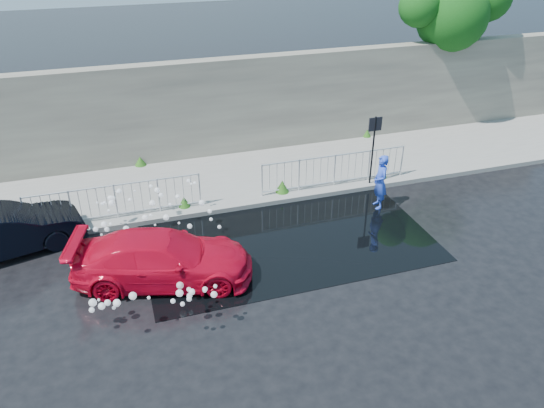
% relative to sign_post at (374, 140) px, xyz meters
% --- Properties ---
extents(ground, '(90.00, 90.00, 0.00)m').
position_rel_sign_post_xyz_m(ground, '(-4.20, -3.10, -1.72)').
color(ground, black).
rests_on(ground, ground).
extents(pavement, '(30.00, 4.00, 0.15)m').
position_rel_sign_post_xyz_m(pavement, '(-4.20, 1.90, -1.65)').
color(pavement, gray).
rests_on(pavement, ground).
extents(curb, '(30.00, 0.25, 0.16)m').
position_rel_sign_post_xyz_m(curb, '(-4.20, -0.10, -1.64)').
color(curb, gray).
rests_on(curb, ground).
extents(retaining_wall, '(30.00, 0.60, 3.50)m').
position_rel_sign_post_xyz_m(retaining_wall, '(-4.20, 4.10, 0.18)').
color(retaining_wall, '#5F5850').
rests_on(retaining_wall, pavement).
extents(puddle, '(8.00, 5.00, 0.01)m').
position_rel_sign_post_xyz_m(puddle, '(-3.70, -2.10, -1.72)').
color(puddle, black).
rests_on(puddle, ground).
extents(sign_post, '(0.45, 0.06, 2.50)m').
position_rel_sign_post_xyz_m(sign_post, '(0.00, 0.00, 0.00)').
color(sign_post, black).
rests_on(sign_post, ground).
extents(tree, '(4.76, 2.84, 6.16)m').
position_rel_sign_post_xyz_m(tree, '(5.44, 4.31, 3.01)').
color(tree, '#332114').
rests_on(tree, ground).
extents(railing_left, '(5.05, 0.05, 1.10)m').
position_rel_sign_post_xyz_m(railing_left, '(-8.20, 0.25, -0.99)').
color(railing_left, silver).
rests_on(railing_left, pavement).
extents(railing_right, '(5.05, 0.05, 1.10)m').
position_rel_sign_post_xyz_m(railing_right, '(-1.20, 0.25, -0.99)').
color(railing_right, silver).
rests_on(railing_right, pavement).
extents(weeds, '(12.17, 3.93, 0.41)m').
position_rel_sign_post_xyz_m(weeds, '(-4.39, 1.34, -1.40)').
color(weeds, '#174512').
rests_on(weeds, pavement).
extents(water_spray, '(3.57, 5.74, 1.04)m').
position_rel_sign_post_xyz_m(water_spray, '(-7.56, -2.18, -0.98)').
color(water_spray, white).
rests_on(water_spray, ground).
extents(red_car, '(4.75, 2.87, 1.29)m').
position_rel_sign_post_xyz_m(red_car, '(-7.26, -3.03, -1.08)').
color(red_car, red).
rests_on(red_car, ground).
extents(dark_car, '(4.25, 2.35, 1.33)m').
position_rel_sign_post_xyz_m(dark_car, '(-11.16, -0.50, -1.06)').
color(dark_car, black).
rests_on(dark_car, ground).
extents(person, '(0.51, 0.69, 1.75)m').
position_rel_sign_post_xyz_m(person, '(-0.36, -1.30, -0.85)').
color(person, blue).
rests_on(person, ground).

